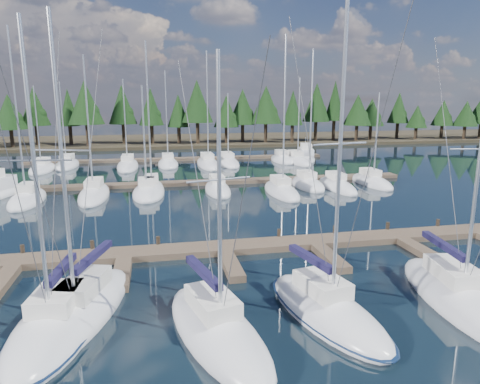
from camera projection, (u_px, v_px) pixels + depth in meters
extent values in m
plane|color=black|center=(202.00, 206.00, 38.60)|extent=(260.00, 260.00, 0.00)
cube|color=#322A1B|center=(172.00, 141.00, 96.00)|extent=(220.00, 30.00, 0.60)
cube|color=brown|center=(223.00, 248.00, 27.06)|extent=(44.00, 2.00, 0.40)
cube|color=brown|center=(1.00, 283.00, 21.86)|extent=(0.90, 4.00, 0.40)
cube|color=brown|center=(122.00, 274.00, 23.02)|extent=(0.90, 4.00, 0.40)
cube|color=brown|center=(231.00, 266.00, 24.19)|extent=(0.90, 4.00, 0.40)
cube|color=brown|center=(331.00, 258.00, 25.35)|extent=(0.90, 4.00, 0.40)
cube|color=brown|center=(421.00, 251.00, 26.51)|extent=(0.90, 4.00, 0.40)
cylinder|color=#2E241A|center=(23.00, 252.00, 25.64)|extent=(0.26, 0.26, 0.90)
cylinder|color=#2E241A|center=(92.00, 247.00, 26.42)|extent=(0.26, 0.26, 0.90)
cylinder|color=#2E241A|center=(158.00, 243.00, 27.19)|extent=(0.26, 0.26, 0.90)
cylinder|color=#2E241A|center=(220.00, 239.00, 27.97)|extent=(0.26, 0.26, 0.90)
cylinder|color=#2E241A|center=(279.00, 235.00, 28.74)|extent=(0.26, 0.26, 0.90)
cylinder|color=#2E241A|center=(335.00, 232.00, 29.52)|extent=(0.26, 0.26, 0.90)
cylinder|color=#2E241A|center=(387.00, 228.00, 30.29)|extent=(0.26, 0.26, 0.90)
cylinder|color=#2E241A|center=(438.00, 225.00, 31.07)|extent=(0.26, 0.26, 0.90)
cube|color=brown|center=(192.00, 183.00, 48.13)|extent=(50.00, 1.80, 0.40)
cube|color=brown|center=(180.00, 159.00, 67.28)|extent=(46.00, 1.80, 0.40)
ellipsoid|color=silver|center=(55.00, 329.00, 17.58)|extent=(3.98, 8.10, 1.90)
cube|color=silver|center=(56.00, 298.00, 17.70)|extent=(1.97, 2.68, 0.70)
cylinder|color=silver|center=(35.00, 176.00, 15.82)|extent=(0.18, 0.18, 11.30)
cylinder|color=silver|center=(62.00, 272.00, 18.45)|extent=(0.54, 3.41, 0.12)
cube|color=#161334|center=(61.00, 269.00, 18.42)|extent=(0.75, 3.29, 0.30)
cylinder|color=silver|center=(34.00, 160.00, 15.70)|extent=(2.74, 0.41, 0.07)
cylinder|color=#3F3F44|center=(16.00, 189.00, 14.22)|extent=(0.44, 3.35, 11.61)
cylinder|color=#3F3F44|center=(55.00, 171.00, 17.86)|extent=(0.54, 4.12, 11.61)
ellipsoid|color=#0B1C3A|center=(55.00, 328.00, 17.57)|extent=(4.14, 8.42, 0.18)
ellipsoid|color=silver|center=(81.00, 314.00, 18.82)|extent=(5.16, 9.66, 1.90)
cube|color=silver|center=(84.00, 284.00, 19.02)|extent=(2.23, 3.26, 0.70)
cylinder|color=silver|center=(62.00, 165.00, 16.94)|extent=(0.20, 0.20, 11.74)
cylinder|color=silver|center=(93.00, 259.00, 19.94)|extent=(1.27, 3.96, 0.12)
cube|color=#161334|center=(93.00, 256.00, 19.91)|extent=(1.44, 3.84, 0.30)
cylinder|color=silver|center=(61.00, 150.00, 16.81)|extent=(2.29, 0.74, 0.07)
cylinder|color=#3F3F44|center=(35.00, 178.00, 15.03)|extent=(1.17, 3.87, 12.05)
cylinder|color=#3F3F44|center=(89.00, 160.00, 19.37)|extent=(1.43, 4.76, 12.05)
ellipsoid|color=silver|center=(217.00, 333.00, 17.30)|extent=(4.75, 8.85, 1.90)
cube|color=silver|center=(212.00, 301.00, 17.42)|extent=(2.14, 2.99, 0.70)
cylinder|color=silver|center=(219.00, 193.00, 15.68)|extent=(0.19, 0.19, 10.10)
cylinder|color=silver|center=(203.00, 275.00, 18.15)|extent=(1.03, 3.63, 0.12)
cube|color=#161334|center=(203.00, 272.00, 18.12)|extent=(1.21, 3.52, 0.30)
cylinder|color=silver|center=(219.00, 180.00, 15.57)|extent=(2.43, 0.68, 0.07)
cylinder|color=#3F3F44|center=(241.00, 208.00, 14.11)|extent=(0.93, 3.55, 10.41)
cylinder|color=#3F3F44|center=(198.00, 186.00, 17.68)|extent=(1.13, 4.37, 10.41)
ellipsoid|color=silver|center=(326.00, 313.00, 18.92)|extent=(4.52, 8.41, 1.90)
cube|color=silver|center=(322.00, 284.00, 19.02)|extent=(2.08, 2.84, 0.70)
cylinder|color=silver|center=(340.00, 159.00, 17.09)|extent=(0.19, 0.19, 12.17)
cylinder|color=silver|center=(311.00, 261.00, 19.72)|extent=(0.90, 3.45, 0.12)
cube|color=#161334|center=(311.00, 258.00, 19.68)|extent=(1.09, 3.35, 0.30)
cylinder|color=silver|center=(340.00, 144.00, 16.96)|extent=(2.49, 0.63, 0.07)
cylinder|color=#3F3F44|center=(369.00, 169.00, 15.59)|extent=(0.80, 3.38, 12.47)
cylinder|color=#3F3F44|center=(310.00, 156.00, 19.01)|extent=(0.97, 4.16, 12.48)
ellipsoid|color=#0B1C3A|center=(326.00, 312.00, 18.91)|extent=(4.71, 8.75, 0.18)
ellipsoid|color=silver|center=(457.00, 299.00, 20.28)|extent=(4.37, 9.80, 1.90)
cube|color=silver|center=(454.00, 271.00, 20.49)|extent=(2.08, 3.24, 0.70)
cylinder|color=silver|center=(479.00, 162.00, 18.42)|extent=(0.18, 0.18, 11.51)
cylinder|color=silver|center=(444.00, 248.00, 21.44)|extent=(0.75, 4.13, 0.12)
cube|color=#161334|center=(444.00, 245.00, 21.41)|extent=(0.95, 3.98, 0.30)
cylinder|color=#3F3F44|center=(448.00, 158.00, 20.89)|extent=(0.79, 4.99, 11.82)
ellipsoid|color=silver|center=(28.00, 201.00, 39.91)|extent=(2.77, 8.17, 1.90)
cube|color=silver|center=(28.00, 187.00, 40.05)|extent=(1.52, 2.61, 0.70)
cylinder|color=silver|center=(17.00, 112.00, 37.79)|extent=(0.16, 0.16, 14.59)
ellipsoid|color=silver|center=(94.00, 195.00, 42.07)|extent=(2.76, 9.66, 1.90)
cube|color=silver|center=(94.00, 183.00, 42.27)|extent=(1.52, 3.09, 0.70)
cylinder|color=silver|center=(88.00, 123.00, 40.11)|extent=(0.16, 0.16, 12.39)
ellipsoid|color=silver|center=(147.00, 194.00, 42.55)|extent=(2.82, 7.31, 1.90)
cube|color=silver|center=(146.00, 182.00, 42.64)|extent=(1.55, 2.34, 0.70)
cylinder|color=silver|center=(144.00, 137.00, 40.98)|extent=(0.16, 0.16, 9.72)
ellipsoid|color=silver|center=(152.00, 191.00, 44.09)|extent=(2.52, 9.41, 1.90)
cube|color=silver|center=(152.00, 179.00, 44.29)|extent=(1.38, 3.01, 0.70)
cylinder|color=silver|center=(149.00, 115.00, 41.99)|extent=(0.16, 0.16, 13.86)
ellipsoid|color=silver|center=(218.00, 190.00, 44.32)|extent=(2.46, 7.42, 1.90)
cube|color=silver|center=(217.00, 178.00, 44.42)|extent=(1.35, 2.38, 0.70)
cylinder|color=silver|center=(218.00, 133.00, 42.70)|extent=(0.16, 0.16, 10.20)
ellipsoid|color=silver|center=(281.00, 192.00, 43.55)|extent=(2.69, 8.70, 1.90)
cube|color=silver|center=(280.00, 180.00, 43.72)|extent=(1.48, 2.79, 0.70)
cylinder|color=silver|center=(284.00, 112.00, 41.43)|extent=(0.16, 0.16, 14.39)
ellipsoid|color=silver|center=(308.00, 185.00, 46.89)|extent=(2.81, 7.18, 1.90)
cube|color=silver|center=(307.00, 174.00, 46.98)|extent=(1.55, 2.30, 0.70)
cylinder|color=silver|center=(311.00, 116.00, 44.94)|extent=(0.16, 0.16, 13.44)
ellipsoid|color=silver|center=(337.00, 187.00, 45.99)|extent=(2.43, 8.45, 1.90)
cube|color=silver|center=(336.00, 176.00, 46.14)|extent=(1.34, 2.70, 0.70)
cylinder|color=silver|center=(342.00, 123.00, 44.13)|extent=(0.16, 0.16, 11.97)
ellipsoid|color=silver|center=(371.00, 183.00, 48.27)|extent=(2.60, 8.21, 1.90)
cube|color=silver|center=(370.00, 172.00, 48.41)|extent=(1.43, 2.63, 0.70)
cylinder|color=silver|center=(377.00, 135.00, 46.72)|extent=(0.16, 0.16, 9.12)
ellipsoid|color=silver|center=(42.00, 170.00, 57.35)|extent=(2.89, 8.23, 1.90)
cube|color=silver|center=(42.00, 160.00, 57.49)|extent=(1.59, 2.63, 0.70)
cylinder|color=silver|center=(37.00, 125.00, 55.70)|extent=(0.16, 0.16, 10.13)
ellipsoid|color=silver|center=(67.00, 166.00, 60.85)|extent=(2.92, 9.26, 1.90)
cube|color=silver|center=(67.00, 157.00, 61.04)|extent=(1.61, 2.96, 0.70)
cylinder|color=silver|center=(63.00, 122.00, 59.08)|extent=(0.16, 0.16, 10.76)
ellipsoid|color=silver|center=(128.00, 166.00, 60.17)|extent=(2.89, 10.87, 1.90)
cube|color=silver|center=(128.00, 157.00, 60.44)|extent=(1.59, 3.48, 0.70)
cylinder|color=silver|center=(125.00, 121.00, 58.29)|extent=(0.16, 0.16, 11.09)
ellipsoid|color=silver|center=(168.00, 165.00, 61.89)|extent=(2.88, 8.23, 1.90)
cube|color=silver|center=(168.00, 156.00, 62.03)|extent=(1.58, 2.63, 0.70)
cylinder|color=silver|center=(166.00, 116.00, 60.01)|extent=(0.16, 0.16, 12.30)
ellipsoid|color=silver|center=(208.00, 164.00, 62.16)|extent=(2.90, 11.68, 1.90)
cube|color=silver|center=(207.00, 156.00, 62.46)|extent=(1.59, 3.74, 0.70)
cylinder|color=silver|center=(207.00, 106.00, 59.83)|extent=(0.16, 0.16, 14.91)
ellipsoid|color=silver|center=(228.00, 163.00, 63.23)|extent=(2.99, 10.01, 1.90)
cube|color=silver|center=(227.00, 155.00, 63.46)|extent=(1.64, 3.20, 0.70)
cylinder|color=silver|center=(228.00, 126.00, 61.58)|extent=(0.16, 0.16, 9.29)
ellipsoid|color=silver|center=(283.00, 160.00, 66.08)|extent=(2.99, 7.98, 1.90)
cube|color=silver|center=(282.00, 152.00, 66.20)|extent=(1.64, 2.55, 0.70)
cylinder|color=silver|center=(284.00, 120.00, 64.39)|extent=(0.16, 0.16, 10.61)
ellipsoid|color=silver|center=(296.00, 161.00, 65.13)|extent=(2.75, 10.39, 1.90)
cube|color=silver|center=(296.00, 153.00, 65.37)|extent=(1.51, 3.32, 0.70)
cylinder|color=silver|center=(299.00, 118.00, 63.23)|extent=(0.16, 0.16, 11.49)
ellipsoid|color=silver|center=(305.00, 159.00, 67.98)|extent=(4.83, 8.95, 1.70)
cube|color=silver|center=(306.00, 152.00, 67.74)|extent=(3.21, 5.06, 1.13)
cube|color=silver|center=(306.00, 146.00, 67.12)|extent=(2.24, 3.27, 0.85)
cylinder|color=silver|center=(305.00, 142.00, 68.25)|extent=(0.10, 0.10, 1.51)
cylinder|color=black|center=(12.00, 138.00, 80.36)|extent=(0.70, 0.70, 3.32)
cone|color=black|center=(9.00, 112.00, 79.32)|extent=(6.08, 6.08, 6.45)
ellipsoid|color=black|center=(13.00, 120.00, 79.73)|extent=(3.65, 3.65, 3.65)
cylinder|color=black|center=(37.00, 135.00, 84.03)|extent=(0.70, 0.70, 3.79)
cone|color=black|center=(34.00, 106.00, 82.84)|extent=(5.52, 5.52, 7.37)
ellipsoid|color=black|center=(38.00, 115.00, 83.30)|extent=(3.31, 3.31, 3.31)
cylinder|color=black|center=(71.00, 135.00, 84.48)|extent=(0.70, 0.70, 3.68)
cone|color=black|center=(68.00, 107.00, 83.33)|extent=(3.92, 3.92, 7.15)
ellipsoid|color=black|center=(72.00, 116.00, 83.78)|extent=(2.35, 2.35, 2.35)
cylinder|color=black|center=(88.00, 135.00, 81.61)|extent=(0.70, 0.70, 4.17)
cone|color=black|center=(85.00, 102.00, 80.30)|extent=(6.62, 6.62, 8.11)
ellipsoid|color=black|center=(89.00, 112.00, 80.79)|extent=(3.97, 3.97, 3.97)
cylinder|color=black|center=(124.00, 134.00, 86.32)|extent=(0.70, 0.70, 3.95)
cone|color=black|center=(122.00, 104.00, 85.08)|extent=(5.54, 5.54, 7.69)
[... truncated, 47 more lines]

